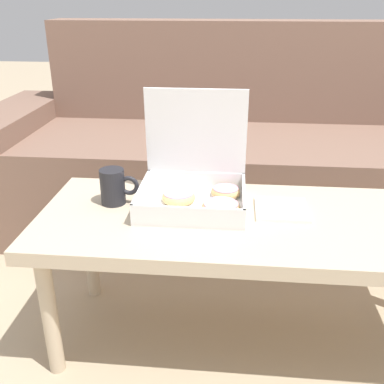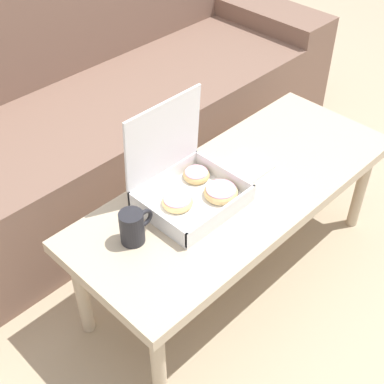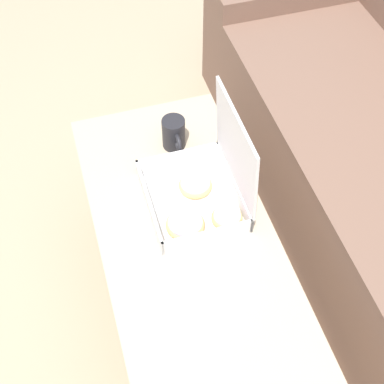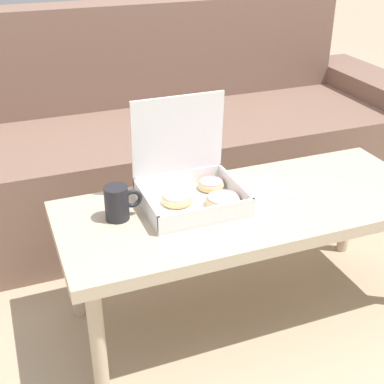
{
  "view_description": "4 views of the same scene",
  "coord_description": "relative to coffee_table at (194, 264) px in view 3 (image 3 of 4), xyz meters",
  "views": [
    {
      "loc": [
        -0.06,
        -1.17,
        0.99
      ],
      "look_at": [
        -0.17,
        -0.0,
        0.47
      ],
      "focal_mm": 42.0,
      "sensor_mm": 36.0,
      "label": 1
    },
    {
      "loc": [
        -1.06,
        -0.88,
        1.55
      ],
      "look_at": [
        -0.17,
        -0.0,
        0.47
      ],
      "focal_mm": 50.0,
      "sensor_mm": 36.0,
      "label": 2
    },
    {
      "loc": [
        0.71,
        -0.26,
        1.67
      ],
      "look_at": [
        -0.17,
        -0.0,
        0.47
      ],
      "focal_mm": 50.0,
      "sensor_mm": 36.0,
      "label": 3
    },
    {
      "loc": [
        -0.69,
        -1.35,
        1.25
      ],
      "look_at": [
        -0.17,
        -0.0,
        0.47
      ],
      "focal_mm": 50.0,
      "sensor_mm": 36.0,
      "label": 4
    }
  ],
  "objects": [
    {
      "name": "napkin_stack",
      "position": [
        0.08,
        0.04,
        0.05
      ],
      "size": [
        0.15,
        0.15,
        0.01
      ],
      "color": "white",
      "rests_on": "coffee_table"
    },
    {
      "name": "coffee_table",
      "position": [
        0.0,
        0.0,
        0.0
      ],
      "size": [
        1.2,
        0.48,
        0.42
      ],
      "color": "#C6B293",
      "rests_on": "ground_plane"
    },
    {
      "name": "pastry_box",
      "position": [
        -0.15,
        0.08,
        0.1
      ],
      "size": [
        0.3,
        0.26,
        0.32
      ],
      "color": "white",
      "rests_on": "coffee_table"
    },
    {
      "name": "ground_plane",
      "position": [
        0.0,
        0.05,
        -0.38
      ],
      "size": [
        12.0,
        12.0,
        0.0
      ],
      "primitive_type": "plane",
      "color": "tan"
    },
    {
      "name": "coffee_mug",
      "position": [
        -0.4,
        0.06,
        0.1
      ],
      "size": [
        0.11,
        0.07,
        0.11
      ],
      "color": "#232328",
      "rests_on": "coffee_table"
    }
  ]
}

